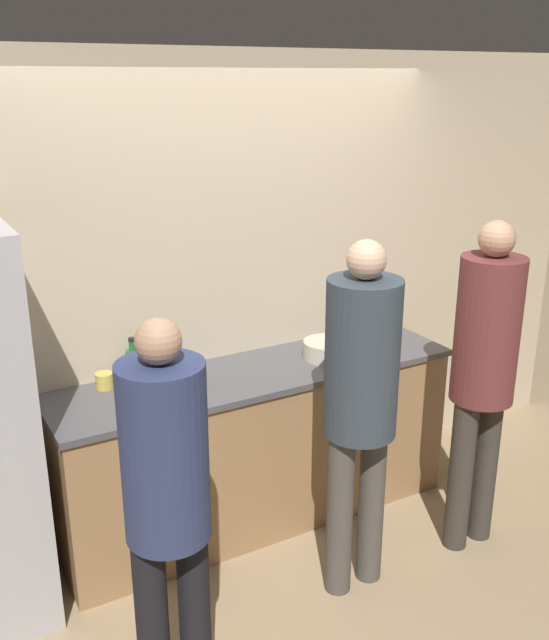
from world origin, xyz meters
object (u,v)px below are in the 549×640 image
(bottle_green, at_px, (133,363))
(cup_blue, at_px, (193,373))
(utensil_crock, at_px, (147,376))
(cup_yellow, at_px, (104,381))
(fruit_bowl, at_px, (327,349))
(person_right, at_px, (484,364))
(person_center, at_px, (361,392))
(person_left, at_px, (167,494))

(bottle_green, bearing_deg, cup_blue, -32.67)
(bottle_green, bearing_deg, utensil_crock, -83.60)
(utensil_crock, bearing_deg, cup_yellow, 147.20)
(fruit_bowl, xyz_separation_m, bottle_green, (-1.06, 0.25, 0.04))
(person_right, distance_m, fruit_bowl, 0.88)
(fruit_bowl, distance_m, bottle_green, 1.09)
(person_center, height_order, cup_blue, person_center)
(cup_blue, bearing_deg, person_left, -118.07)
(utensil_crock, bearing_deg, person_right, -28.93)
(fruit_bowl, bearing_deg, utensil_crock, 174.90)
(person_center, distance_m, person_right, 0.76)
(person_left, relative_size, cup_yellow, 18.50)
(utensil_crock, bearing_deg, person_center, -47.08)
(person_left, bearing_deg, person_center, 12.25)
(utensil_crock, distance_m, cup_yellow, 0.23)
(cup_blue, bearing_deg, cup_yellow, 163.12)
(person_right, height_order, cup_blue, person_right)
(fruit_bowl, xyz_separation_m, utensil_crock, (-1.04, 0.09, 0.02))
(cup_yellow, bearing_deg, person_center, -44.69)
(person_center, bearing_deg, person_left, -167.75)
(fruit_bowl, xyz_separation_m, cup_blue, (-0.80, 0.08, -0.01))
(fruit_bowl, bearing_deg, bottle_green, 166.61)
(person_right, xyz_separation_m, cup_yellow, (-1.70, 0.96, -0.09))
(cup_yellow, bearing_deg, cup_blue, -16.88)
(bottle_green, distance_m, cup_yellow, 0.18)
(person_center, bearing_deg, bottle_green, 128.50)
(fruit_bowl, relative_size, utensil_crock, 0.99)
(person_right, relative_size, fruit_bowl, 6.65)
(utensil_crock, bearing_deg, person_left, -106.12)
(person_center, xyz_separation_m, person_right, (0.76, -0.03, -0.00))
(utensil_crock, height_order, cup_blue, utensil_crock)
(person_left, xyz_separation_m, cup_yellow, (0.11, 1.16, -0.01))
(person_left, bearing_deg, person_right, 6.41)
(person_left, xyz_separation_m, bottle_green, (0.28, 1.20, 0.04))
(cup_yellow, bearing_deg, person_left, -95.51)
(bottle_green, bearing_deg, person_center, -51.50)
(bottle_green, bearing_deg, cup_yellow, -167.39)
(person_left, xyz_separation_m, cup_blue, (0.55, 1.03, -0.01))
(utensil_crock, distance_m, cup_blue, 0.25)
(person_center, relative_size, bottle_green, 7.66)
(utensil_crock, bearing_deg, fruit_bowl, -5.10)
(cup_blue, bearing_deg, person_right, -33.12)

